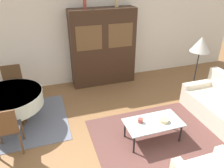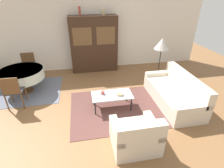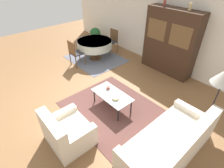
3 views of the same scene
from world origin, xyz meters
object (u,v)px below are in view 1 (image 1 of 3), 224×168
display_cabinet (103,48)px  dining_table (9,100)px  dining_chair_near (6,128)px  cup (140,121)px  vase_tall (85,2)px  vase_short (117,3)px  coffee_table (153,124)px  bowl (164,120)px  dining_chair_far (13,83)px  floor_lamp (201,46)px

display_cabinet → dining_table: 2.77m
dining_chair_near → cup: dining_chair_near is taller
display_cabinet → vase_tall: bearing=179.9°
dining_chair_near → vase_short: 3.91m
coffee_table → vase_short: size_ratio=5.46×
coffee_table → dining_chair_near: bearing=169.2°
vase_short → dining_table: bearing=-154.6°
bowl → dining_chair_far: bearing=140.2°
dining_chair_near → vase_short: vase_short is taller
vase_short → cup: bearing=-99.3°
coffee_table → cup: size_ratio=11.38×
display_cabinet → bowl: (0.39, -2.76, -0.60)m
bowl → vase_tall: size_ratio=0.57×
dining_table → vase_short: vase_short is taller
dining_chair_near → dining_chair_far: (0.00, 1.77, 0.00)m
coffee_table → cup: (-0.24, 0.07, 0.08)m
dining_chair_far → dining_chair_near: bearing=90.0°
dining_table → bowl: size_ratio=7.71×
floor_lamp → vase_short: bearing=142.3°
dining_chair_near → vase_short: bearing=38.4°
display_cabinet → floor_lamp: size_ratio=1.38×
display_cabinet → dining_table: bearing=-151.1°
dining_chair_near → dining_chair_far: size_ratio=1.00×
vase_short → dining_chair_far: bearing=-171.1°
dining_chair_far → cup: size_ratio=10.03×
dining_table → dining_chair_far: size_ratio=1.39×
coffee_table → dining_chair_far: 3.45m
dining_chair_near → floor_lamp: bearing=10.8°
floor_lamp → vase_tall: vase_tall is taller
coffee_table → floor_lamp: (1.93, 1.36, 0.92)m
coffee_table → dining_table: size_ratio=0.81×
display_cabinet → bowl: display_cabinet is taller
dining_chair_near → cup: size_ratio=10.03×
vase_short → coffee_table: bearing=-94.0°
dining_chair_near → vase_tall: size_ratio=3.17×
dining_table → cup: size_ratio=13.97×
display_cabinet → dining_chair_far: bearing=-169.7°
cup → vase_tall: 3.21m
cup → vase_tall: vase_tall is taller
cup → bowl: bearing=-16.0°
coffee_table → vase_short: 3.26m
floor_lamp → cup: (-2.17, -1.29, -0.84)m
dining_chair_near → cup: bearing=-10.3°
coffee_table → vase_short: bearing=86.0°
coffee_table → vase_tall: bearing=103.4°
coffee_table → display_cabinet: 2.79m
bowl → vase_tall: vase_tall is taller
dining_chair_far → cup: dining_chair_far is taller
coffee_table → vase_tall: size_ratio=3.60×
bowl → vase_short: (-0.00, 2.76, 1.75)m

